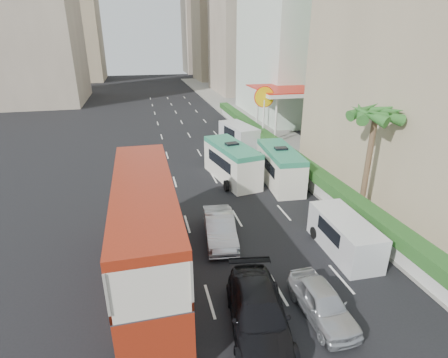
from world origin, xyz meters
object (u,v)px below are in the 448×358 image
object	(u,v)px
van_asset	(223,165)
panel_van_near	(344,235)
car_silver_lane_a	(220,239)
car_black	(258,329)
shell_station	(283,113)
minibus_far	(280,167)
panel_van_far	(239,135)
car_silver_lane_b	(321,315)
minibus_near	(232,162)
double_decker_bus	(147,235)
palm_tree	(368,163)

from	to	relation	value
van_asset	panel_van_near	xyz separation A→B (m)	(3.11, -14.72, 0.96)
car_silver_lane_a	panel_van_near	size ratio (longest dim) A/B	0.96
car_black	shell_station	bearing A→B (deg)	75.18
minibus_far	panel_van_far	distance (m)	10.82
car_silver_lane_b	minibus_far	distance (m)	14.21
car_silver_lane_a	car_black	bearing A→B (deg)	-83.70
car_black	minibus_near	world-z (taller)	minibus_near
double_decker_bus	minibus_far	bearing A→B (deg)	43.28
panel_van_near	palm_tree	distance (m)	5.85
minibus_near	panel_van_far	distance (m)	9.59
minibus_far	panel_van_far	bearing A→B (deg)	95.71
car_silver_lane_b	palm_tree	distance (m)	11.15
panel_van_near	shell_station	distance (m)	23.67
car_black	minibus_near	size ratio (longest dim) A/B	0.83
minibus_far	panel_van_near	bearing A→B (deg)	-86.86
car_black	van_asset	bearing A→B (deg)	89.95
panel_van_near	double_decker_bus	bearing A→B (deg)	-177.81
panel_van_near	van_asset	bearing A→B (deg)	103.35
car_silver_lane_a	panel_van_near	bearing A→B (deg)	-16.71
car_silver_lane_a	panel_van_near	distance (m)	6.79
car_black	minibus_far	distance (m)	15.25
minibus_near	panel_van_near	bearing A→B (deg)	-84.68
car_silver_lane_b	minibus_far	bearing A→B (deg)	73.61
minibus_near	minibus_far	xyz separation A→B (m)	(3.40, -1.77, -0.05)
car_silver_lane_b	palm_tree	xyz separation A→B (m)	(7.10, 7.91, 3.38)
double_decker_bus	panel_van_near	bearing A→B (deg)	0.78
car_silver_lane_a	minibus_near	size ratio (longest dim) A/B	0.70
car_silver_lane_b	panel_van_far	size ratio (longest dim) A/B	0.72
car_black	double_decker_bus	bearing A→B (deg)	143.68
double_decker_bus	palm_tree	distance (m)	14.39
double_decker_bus	car_black	size ratio (longest dim) A/B	2.02
minibus_near	car_silver_lane_a	bearing A→B (deg)	-119.24
panel_van_near	shell_station	size ratio (longest dim) A/B	0.60
minibus_near	car_black	bearing A→B (deg)	-111.31
minibus_far	minibus_near	bearing A→B (deg)	157.00
shell_station	minibus_far	bearing A→B (deg)	-113.07
minibus_near	minibus_far	distance (m)	3.83
car_black	palm_tree	size ratio (longest dim) A/B	0.85
car_silver_lane_b	minibus_near	bearing A→B (deg)	87.64
van_asset	minibus_near	xyz separation A→B (m)	(-0.06, -3.33, 1.45)
double_decker_bus	panel_van_near	distance (m)	10.25
van_asset	double_decker_bus	bearing A→B (deg)	-117.53
double_decker_bus	car_silver_lane_b	bearing A→B (deg)	-30.25
double_decker_bus	shell_station	distance (m)	28.02
minibus_far	car_silver_lane_b	bearing A→B (deg)	-100.49
minibus_far	double_decker_bus	bearing A→B (deg)	-132.24
car_silver_lane_a	minibus_near	bearing A→B (deg)	77.59
car_black	panel_van_far	world-z (taller)	panel_van_far
panel_van_far	palm_tree	distance (m)	17.13
car_black	minibus_near	distance (m)	15.89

